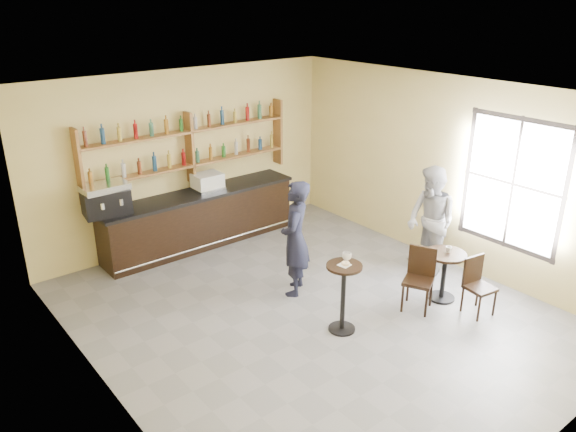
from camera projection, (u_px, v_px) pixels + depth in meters
floor at (311, 313)px, 8.31m from camera, size 7.00×7.00×0.00m
ceiling at (315, 96)px, 7.11m from camera, size 7.00×7.00×0.00m
wall_back at (187, 158)px, 10.24m from camera, size 7.00×0.00×7.00m
wall_front at (562, 321)px, 5.18m from camera, size 7.00×0.00×7.00m
wall_left at (101, 277)px, 5.97m from camera, size 0.00×7.00×7.00m
wall_right at (447, 172)px, 9.45m from camera, size 0.00×7.00×7.00m
window_pane at (513, 184)px, 8.54m from camera, size 0.00×2.00×2.00m
window_frame at (513, 184)px, 8.54m from camera, size 0.04×1.70×2.10m
shelf_unit at (190, 148)px, 10.07m from camera, size 4.00×0.26×1.40m
liquor_bottles at (189, 139)px, 10.01m from camera, size 3.68×0.10×1.00m
bar_counter at (200, 219)px, 10.39m from camera, size 3.80×0.74×1.03m
espresso_machine at (106, 199)px, 9.11m from camera, size 0.79×0.57×0.52m
pastry_case at (207, 182)px, 10.26m from camera, size 0.53×0.42×0.32m
pedestal_table at (343, 298)px, 7.71m from camera, size 0.51×0.51×1.02m
napkin at (344, 265)px, 7.52m from camera, size 0.17×0.17×0.00m
donut at (346, 263)px, 7.51m from camera, size 0.13×0.13×0.04m
cup_pedestal at (347, 256)px, 7.66m from camera, size 0.15×0.15×0.10m
man_main at (295, 238)px, 8.57m from camera, size 0.79×0.78×1.83m
cafe_table at (444, 276)px, 8.56m from camera, size 0.76×0.76×0.78m
cup_cafe at (449, 249)px, 8.43m from camera, size 0.12×0.12×0.09m
chair_west at (418, 281)px, 8.25m from camera, size 0.55×0.55×0.95m
chair_south at (480, 287)px, 8.14m from camera, size 0.43×0.43×0.87m
patron_second at (431, 221)px, 9.23m from camera, size 0.89×1.03×1.83m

